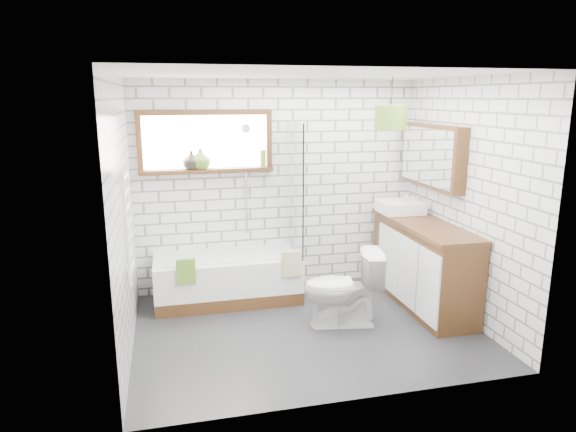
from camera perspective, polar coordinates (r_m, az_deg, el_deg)
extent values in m
cube|color=#232326|center=(5.35, 2.07, -12.43)|extent=(3.40, 2.60, 0.01)
cube|color=white|center=(4.83, 2.32, 15.52)|extent=(3.40, 2.60, 0.01)
cube|color=white|center=(6.18, -1.07, 3.33)|extent=(3.40, 0.01, 2.50)
cube|color=white|center=(3.74, 7.58, -3.34)|extent=(3.40, 0.01, 2.50)
cube|color=white|center=(4.78, -17.90, -0.24)|extent=(0.01, 2.60, 2.50)
cube|color=white|center=(5.64, 19.13, 1.63)|extent=(0.01, 2.60, 2.50)
cube|color=#3A2110|center=(5.95, -9.11, 8.12)|extent=(1.52, 0.16, 0.68)
cube|color=white|center=(4.79, -17.32, -0.79)|extent=(0.06, 0.52, 1.00)
cube|color=#3A2110|center=(6.04, 15.69, 6.44)|extent=(0.16, 1.20, 0.70)
cylinder|color=silver|center=(6.05, -4.69, 4.03)|extent=(0.02, 0.02, 1.30)
cube|color=white|center=(5.98, -6.74, -6.90)|extent=(1.64, 0.72, 0.53)
cube|color=white|center=(5.85, 0.79, 3.07)|extent=(0.02, 0.72, 1.50)
cube|color=#5A8126|center=(5.53, -11.28, -6.07)|extent=(0.20, 0.05, 0.27)
cube|color=tan|center=(5.67, 0.38, -5.30)|extent=(0.22, 0.05, 0.28)
cube|color=#3A2110|center=(5.95, 14.73, -5.16)|extent=(0.54, 1.68, 0.96)
cube|color=white|center=(6.21, 12.38, 0.99)|extent=(0.48, 0.42, 0.14)
cylinder|color=silver|center=(6.27, 13.73, 1.63)|extent=(0.03, 0.03, 0.17)
imported|color=white|center=(5.31, 6.08, -7.98)|extent=(0.57, 0.85, 0.79)
imported|color=olive|center=(5.93, -9.69, 6.12)|extent=(0.28, 0.28, 0.24)
imported|color=black|center=(5.93, -10.66, 5.93)|extent=(0.22, 0.22, 0.21)
cylinder|color=olive|center=(6.02, -2.80, 6.21)|extent=(0.08, 0.08, 0.20)
cylinder|color=#5A8126|center=(5.38, 11.36, 10.72)|extent=(0.33, 0.33, 0.24)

